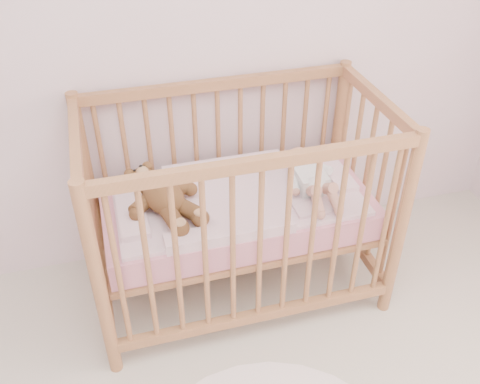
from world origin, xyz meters
name	(u,v)px	position (x,y,z in m)	size (l,w,h in m)	color
wall_back	(133,2)	(0.00, 2.00, 1.35)	(4.00, 0.02, 2.70)	silver
crib	(237,207)	(0.34, 1.60, 0.50)	(1.36, 0.76, 1.00)	#B4714C
mattress	(237,209)	(0.34, 1.60, 0.49)	(1.22, 0.62, 0.13)	pink
blanket	(237,196)	(0.34, 1.60, 0.56)	(1.10, 0.58, 0.06)	#E8A0B7
baby	(310,174)	(0.68, 1.58, 0.64)	(0.24, 0.51, 0.12)	silver
teddy_bear	(164,196)	(0.00, 1.58, 0.65)	(0.35, 0.50, 0.14)	brown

